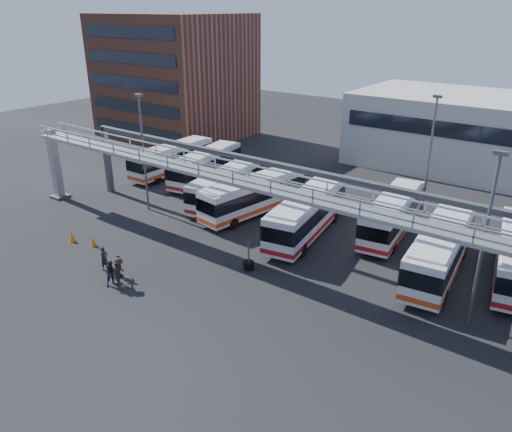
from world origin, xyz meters
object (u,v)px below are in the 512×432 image
Objects in this scene: bus_5 at (393,214)px; pedestrian_d at (118,266)px; bus_3 at (254,194)px; pedestrian_b at (112,273)px; bus_0 at (172,158)px; pedestrian_c at (119,271)px; bus_4 at (307,213)px; light_pole_left at (143,147)px; bus_1 at (206,165)px; bus_2 at (226,185)px; light_pole_back at (430,149)px; cone_right at (72,237)px; pedestrian_a at (104,258)px; bus_6 at (440,250)px; cone_left at (93,241)px; tire_stack at (249,265)px; light_pole_mid at (485,233)px.

bus_5 reaches higher than pedestrian_d.
bus_3 reaches higher than pedestrian_b.
pedestrian_c is (13.96, -18.73, -0.81)m from bus_0.
pedestrian_c is at bearing -122.35° from bus_4.
light_pole_left reaches higher than bus_1.
light_pole_left is 9.78m from bus_1.
bus_2 is at bearing 160.33° from bus_4.
light_pole_back is 7.29m from bus_5.
pedestrian_b is at bearing -54.57° from bus_0.
pedestrian_a is at bearing -12.97° from cone_right.
light_pole_left is 25.24m from bus_6.
bus_3 is 0.97× the size of bus_6.
bus_4 is at bearing -46.75° from pedestrian_d.
cone_left is at bearing -64.60° from bus_0.
tire_stack is at bearing -66.94° from pedestrian_a.
bus_0 is at bearing 164.04° from light_pole_mid.
bus_4 is at bearing -1.08° from bus_3.
bus_3 is 15.27m from pedestrian_b.
pedestrian_b is (-11.85, -24.50, -4.83)m from light_pole_back.
light_pole_mid is at bearing -60.15° from bus_6.
bus_2 is at bearing -177.70° from bus_5.
cone_right is (1.29, -17.01, -1.38)m from bus_1.
light_pole_left is 12.85× the size of cone_right.
pedestrian_d is (2.96, -14.94, -0.94)m from bus_2.
light_pole_left is 0.90× the size of bus_6.
light_pole_left reaches higher than cone_right.
bus_6 is (25.69, -5.33, 0.10)m from bus_1.
light_pole_back is (20.00, 14.00, 0.00)m from light_pole_left.
cone_left is (-3.78, 1.82, -0.49)m from pedestrian_a.
pedestrian_c is at bearing -154.99° from light_pole_mid.
pedestrian_b is (-0.14, -15.24, -0.91)m from bus_3.
pedestrian_a is at bearing -93.84° from bus_2.
light_pole_left is 5.86× the size of pedestrian_a.
bus_5 is 13.55× the size of cone_right.
light_pole_back is 5.66× the size of pedestrian_b.
cone_right is at bearing -131.69° from light_pole_back.
bus_2 is 4.88× the size of tire_stack.
pedestrian_b is (-11.46, -18.39, -0.87)m from bus_5.
cone_left is 0.95× the size of cone_right.
bus_6 reaches higher than bus_0.
pedestrian_a is at bearing -131.54° from bus_4.
light_pole_left reaches higher than tire_stack.
bus_1 is at bearing 7.28° from pedestrian_a.
pedestrian_d is 2.07× the size of cone_left.
light_pole_back is 12.08m from bus_6.
cone_right is at bearing -116.87° from bus_2.
pedestrian_d is at bearing -117.89° from light_pole_back.
light_pole_back is 0.92× the size of bus_3.
tire_stack is (6.42, 5.99, -0.42)m from pedestrian_d.
light_pole_left is 15.38m from tire_stack.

